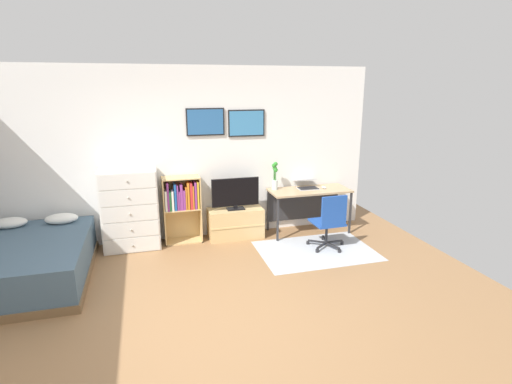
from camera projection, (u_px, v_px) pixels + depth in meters
ground_plane at (212, 315)px, 4.30m from camera, size 7.20×7.20×0.00m
wall_back_with_posters at (184, 155)px, 6.21m from camera, size 6.12×0.09×2.70m
area_rug at (316, 251)px, 5.97m from camera, size 1.70×1.20×0.01m
bed at (26, 262)px, 4.98m from camera, size 1.49×1.95×0.65m
dresser at (130, 210)px, 5.92m from camera, size 0.82×0.46×1.22m
bookshelf at (182, 202)px, 6.17m from camera, size 0.57×0.30×1.05m
tv_stand at (236, 223)px, 6.45m from camera, size 0.87×0.41×0.48m
television at (235, 194)px, 6.30m from camera, size 0.76×0.16×0.51m
desk at (307, 196)px, 6.67m from camera, size 1.33×0.57×0.74m
office_chair at (330, 220)px, 5.93m from camera, size 0.56×0.58×0.86m
laptop at (307, 184)px, 6.65m from camera, size 0.35×0.38×0.15m
computer_mouse at (324, 187)px, 6.63m from camera, size 0.06×0.10×0.03m
bamboo_vase at (275, 176)px, 6.50m from camera, size 0.10×0.10×0.47m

